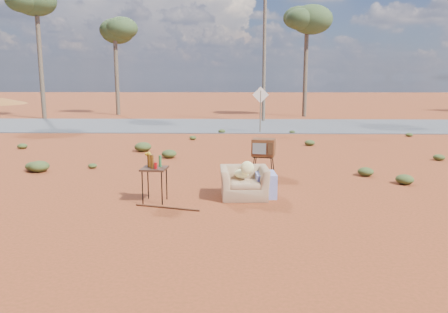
{
  "coord_description": "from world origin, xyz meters",
  "views": [
    {
      "loc": [
        0.28,
        -8.83,
        2.6
      ],
      "look_at": [
        0.04,
        1.12,
        0.8
      ],
      "focal_mm": 35.0,
      "sensor_mm": 36.0,
      "label": 1
    }
  ],
  "objects": [
    {
      "name": "ground",
      "position": [
        0.0,
        0.0,
        0.0
      ],
      "size": [
        140.0,
        140.0,
        0.0
      ],
      "primitive_type": "plane",
      "color": "#95381D",
      "rests_on": "ground"
    },
    {
      "name": "tv_unit",
      "position": [
        1.07,
        2.88,
        0.72
      ],
      "size": [
        0.68,
        0.59,
        0.97
      ],
      "rotation": [
        0.0,
        0.0,
        -0.2
      ],
      "color": "black",
      "rests_on": "ground"
    },
    {
      "name": "highway",
      "position": [
        0.0,
        15.0,
        0.02
      ],
      "size": [
        140.0,
        7.0,
        0.04
      ],
      "primitive_type": "cube",
      "color": "#565659",
      "rests_on": "ground"
    },
    {
      "name": "eucalyptus_left",
      "position": [
        -12.0,
        19.0,
        6.92
      ],
      "size": [
        3.2,
        3.2,
        8.1
      ],
      "color": "brown",
      "rests_on": "ground"
    },
    {
      "name": "utility_pole_center",
      "position": [
        2.0,
        17.5,
        4.15
      ],
      "size": [
        1.4,
        0.2,
        8.0
      ],
      "color": "brown",
      "rests_on": "ground"
    },
    {
      "name": "eucalyptus_near_left",
      "position": [
        -8.0,
        22.0,
        5.45
      ],
      "size": [
        3.2,
        3.2,
        6.6
      ],
      "color": "brown",
      "rests_on": "ground"
    },
    {
      "name": "road_sign",
      "position": [
        1.5,
        12.0,
        1.5
      ],
      "size": [
        0.78,
        0.06,
        2.19
      ],
      "color": "brown",
      "rests_on": "ground"
    },
    {
      "name": "armchair",
      "position": [
        0.58,
        0.5,
        0.42
      ],
      "size": [
        1.25,
        0.84,
        0.91
      ],
      "rotation": [
        0.0,
        0.0,
        0.06
      ],
      "color": "#9C7955",
      "rests_on": "ground"
    },
    {
      "name": "eucalyptus_center",
      "position": [
        5.0,
        21.0,
        6.43
      ],
      "size": [
        3.2,
        3.2,
        7.6
      ],
      "color": "brown",
      "rests_on": "ground"
    },
    {
      "name": "side_table",
      "position": [
        -1.44,
        0.13,
        0.76
      ],
      "size": [
        0.56,
        0.56,
        1.04
      ],
      "rotation": [
        0.0,
        0.0,
        -0.09
      ],
      "color": "#3C2216",
      "rests_on": "ground"
    },
    {
      "name": "scrub_patch",
      "position": [
        -0.82,
        4.41,
        0.14
      ],
      "size": [
        17.49,
        8.07,
        0.33
      ],
      "color": "#435023",
      "rests_on": "ground"
    },
    {
      "name": "rusty_bar",
      "position": [
        -1.08,
        -0.39,
        0.02
      ],
      "size": [
        1.35,
        0.41,
        0.04
      ],
      "primitive_type": "cylinder",
      "rotation": [
        0.0,
        1.57,
        -0.28
      ],
      "color": "#502815",
      "rests_on": "ground"
    }
  ]
}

